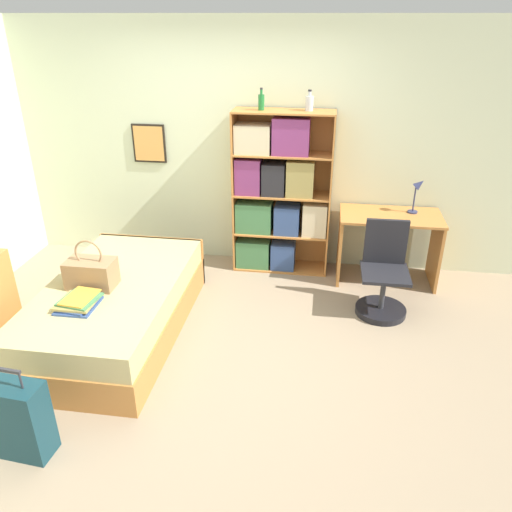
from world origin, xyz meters
TOP-DOWN VIEW (x-y plane):
  - ground_plane at (0.00, 0.00)m, footprint 14.00×14.00m
  - wall_back at (-0.00, 1.71)m, footprint 10.00×0.09m
  - bed at (-0.78, 0.02)m, footprint 1.11×2.03m
  - handbag at (-0.92, -0.07)m, footprint 0.40×0.24m
  - book_stack_on_bed at (-0.89, -0.40)m, footprint 0.31×0.35m
  - suitcase at (-0.87, -1.39)m, footprint 0.44×0.24m
  - bookcase at (0.48, 1.48)m, footprint 1.03×0.34m
  - bottle_green at (0.31, 1.47)m, footprint 0.06×0.06m
  - bottle_brown at (0.78, 1.50)m, footprint 0.08×0.08m
  - desk at (1.67, 1.37)m, footprint 1.03×0.57m
  - desk_lamp at (1.92, 1.47)m, footprint 0.15×0.10m
  - desk_chair at (1.59, 0.71)m, footprint 0.48×0.48m

SIDE VIEW (x-z plane):
  - ground_plane at x=0.00m, z-range 0.00..0.00m
  - bed at x=-0.78m, z-range 0.00..0.50m
  - suitcase at x=-0.87m, z-range -0.06..0.61m
  - desk_chair at x=1.59m, z-range -0.16..0.72m
  - desk at x=1.67m, z-range 0.13..0.88m
  - book_stack_on_bed at x=-0.89m, z-range 0.50..0.58m
  - handbag at x=-0.92m, z-range 0.41..0.84m
  - bookcase at x=0.48m, z-range -0.01..1.73m
  - desk_lamp at x=1.92m, z-range 0.80..1.18m
  - wall_back at x=0.00m, z-range 0.00..2.60m
  - bottle_brown at x=0.78m, z-range 1.71..1.91m
  - bottle_green at x=0.31m, z-range 1.71..1.92m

